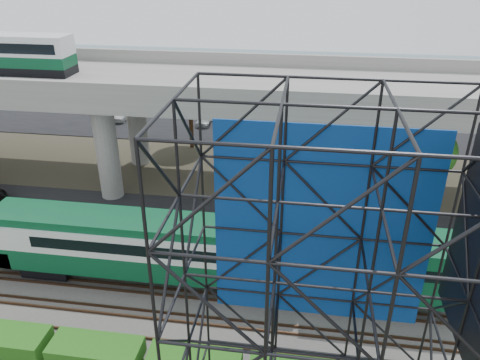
# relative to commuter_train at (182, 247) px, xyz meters

# --- Properties ---
(ground) EXTENTS (140.00, 140.00, 0.00)m
(ground) POSITION_rel_commuter_train_xyz_m (1.13, -2.00, -2.88)
(ground) COLOR #474233
(ground) RESTS_ON ground
(ballast_bed) EXTENTS (90.00, 12.00, 0.20)m
(ballast_bed) POSITION_rel_commuter_train_xyz_m (1.13, 0.00, -2.78)
(ballast_bed) COLOR slate
(ballast_bed) RESTS_ON ground
(service_road) EXTENTS (90.00, 5.00, 0.08)m
(service_road) POSITION_rel_commuter_train_xyz_m (1.13, 8.50, -2.84)
(service_road) COLOR black
(service_road) RESTS_ON ground
(parking_lot) EXTENTS (90.00, 18.00, 0.08)m
(parking_lot) POSITION_rel_commuter_train_xyz_m (1.13, 32.00, -2.84)
(parking_lot) COLOR black
(parking_lot) RESTS_ON ground
(harbor_water) EXTENTS (140.00, 40.00, 0.03)m
(harbor_water) POSITION_rel_commuter_train_xyz_m (1.13, 54.00, -2.87)
(harbor_water) COLOR #44606F
(harbor_water) RESTS_ON ground
(rail_tracks) EXTENTS (90.00, 9.52, 0.16)m
(rail_tracks) POSITION_rel_commuter_train_xyz_m (1.13, -0.00, -2.60)
(rail_tracks) COLOR #472D1E
(rail_tracks) RESTS_ON ballast_bed
(commuter_train) EXTENTS (29.30, 3.06, 4.30)m
(commuter_train) POSITION_rel_commuter_train_xyz_m (0.00, 0.00, 0.00)
(commuter_train) COLOR black
(commuter_train) RESTS_ON rail_tracks
(overpass) EXTENTS (80.00, 12.00, 12.40)m
(overpass) POSITION_rel_commuter_train_xyz_m (-0.31, 14.00, 5.33)
(overpass) COLOR #9E9B93
(overpass) RESTS_ON ground
(scaffold_tower) EXTENTS (9.36, 6.36, 15.00)m
(scaffold_tower) POSITION_rel_commuter_train_xyz_m (7.61, -9.98, 4.59)
(scaffold_tower) COLOR black
(scaffold_tower) RESTS_ON ground
(trees) EXTENTS (40.94, 16.94, 7.69)m
(trees) POSITION_rel_commuter_train_xyz_m (-3.53, 14.17, 2.69)
(trees) COLOR #382314
(trees) RESTS_ON ground
(parked_cars) EXTENTS (35.71, 9.33, 1.32)m
(parked_cars) POSITION_rel_commuter_train_xyz_m (3.27, 31.73, -2.19)
(parked_cars) COLOR silver
(parked_cars) RESTS_ON parking_lot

